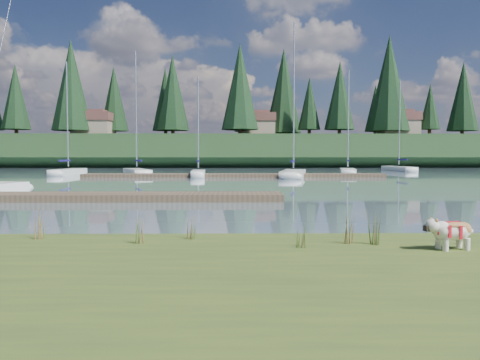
{
  "coord_description": "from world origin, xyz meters",
  "views": [
    {
      "loc": [
        1.99,
        -10.62,
        1.88
      ],
      "look_at": [
        2.12,
        -0.5,
        1.35
      ],
      "focal_mm": 35.0,
      "sensor_mm": 36.0,
      "label": 1
    }
  ],
  "objects": [
    {
      "name": "weed_4",
      "position": [
        3.11,
        -2.9,
        0.54
      ],
      "size": [
        0.17,
        0.14,
        0.45
      ],
      "color": "#475B23",
      "rests_on": "bank"
    },
    {
      "name": "conifer_2",
      "position": [
        -25.0,
        68.0,
        13.54
      ],
      "size": [
        6.6,
        6.6,
        16.05
      ],
      "color": "#382619",
      "rests_on": "ridge"
    },
    {
      "name": "weed_5",
      "position": [
        4.39,
        -2.68,
        0.63
      ],
      "size": [
        0.17,
        0.14,
        0.67
      ],
      "color": "#475B23",
      "rests_on": "bank"
    },
    {
      "name": "sailboat_bg_1",
      "position": [
        -7.78,
        35.9,
        0.33
      ],
      "size": [
        4.48,
        8.18,
        12.15
      ],
      "rotation": [
        0.0,
        0.0,
        1.95
      ],
      "color": "silver",
      "rests_on": "ground"
    },
    {
      "name": "ground",
      "position": [
        0.0,
        30.0,
        0.0
      ],
      "size": [
        200.0,
        200.0,
        0.0
      ],
      "primitive_type": "plane",
      "color": "gray",
      "rests_on": "ground"
    },
    {
      "name": "sailboat_bg_2",
      "position": [
        -1.17,
        31.17,
        0.34
      ],
      "size": [
        1.4,
        5.8,
        8.9
      ],
      "rotation": [
        0.0,
        0.0,
        1.62
      ],
      "color": "silver",
      "rests_on": "ground"
    },
    {
      "name": "dock_near",
      "position": [
        -4.0,
        9.0,
        0.15
      ],
      "size": [
        16.0,
        2.0,
        0.3
      ],
      "primitive_type": "cube",
      "color": "#4C3D2C",
      "rests_on": "ground"
    },
    {
      "name": "weed_2",
      "position": [
        4.0,
        -2.6,
        0.62
      ],
      "size": [
        0.17,
        0.14,
        0.64
      ],
      "color": "#475B23",
      "rests_on": "bank"
    },
    {
      "name": "house_1",
      "position": [
        6.0,
        71.0,
        7.31
      ],
      "size": [
        6.3,
        5.3,
        4.65
      ],
      "color": "gray",
      "rests_on": "ridge"
    },
    {
      "name": "mud_lip",
      "position": [
        0.0,
        -1.6,
        0.07
      ],
      "size": [
        60.0,
        0.5,
        0.14
      ],
      "primitive_type": "cube",
      "color": "#33281C",
      "rests_on": "ground"
    },
    {
      "name": "bank",
      "position": [
        0.0,
        -6.0,
        0.17
      ],
      "size": [
        60.0,
        9.0,
        0.35
      ],
      "primitive_type": "cube",
      "color": "#3F511E",
      "rests_on": "ground"
    },
    {
      "name": "weed_3",
      "position": [
        -1.6,
        -2.06,
        0.61
      ],
      "size": [
        0.17,
        0.14,
        0.61
      ],
      "color": "#475B23",
      "rests_on": "bank"
    },
    {
      "name": "conifer_6",
      "position": [
        28.0,
        68.0,
        13.99
      ],
      "size": [
        7.04,
        7.04,
        17.0
      ],
      "color": "#382619",
      "rests_on": "ridge"
    },
    {
      "name": "bulldog",
      "position": [
        5.53,
        -3.12,
        0.67
      ],
      "size": [
        0.87,
        0.44,
        0.51
      ],
      "rotation": [
        0.0,
        0.0,
        3.32
      ],
      "color": "silver",
      "rests_on": "bank"
    },
    {
      "name": "conifer_4",
      "position": [
        3.0,
        66.0,
        13.09
      ],
      "size": [
        6.16,
        6.16,
        15.1
      ],
      "color": "#382619",
      "rests_on": "ridge"
    },
    {
      "name": "sailboat_bg_3",
      "position": [
        7.39,
        31.24,
        0.32
      ],
      "size": [
        3.52,
        9.54,
        13.6
      ],
      "rotation": [
        0.0,
        0.0,
        1.39
      ],
      "color": "silver",
      "rests_on": "ground"
    },
    {
      "name": "conifer_7",
      "position": [
        42.0,
        71.0,
        12.19
      ],
      "size": [
        5.28,
        5.28,
        13.2
      ],
      "color": "#382619",
      "rests_on": "ridge"
    },
    {
      "name": "weed_1",
      "position": [
        1.18,
        -2.13,
        0.54
      ],
      "size": [
        0.17,
        0.14,
        0.46
      ],
      "color": "#475B23",
      "rests_on": "bank"
    },
    {
      "name": "dock_far",
      "position": [
        2.0,
        30.0,
        0.15
      ],
      "size": [
        26.0,
        2.2,
        0.3
      ],
      "primitive_type": "cube",
      "color": "#4C3D2C",
      "rests_on": "ground"
    },
    {
      "name": "sailboat_bg_4",
      "position": [
        13.5,
        36.5,
        0.33
      ],
      "size": [
        2.76,
        7.14,
        10.44
      ],
      "rotation": [
        0.0,
        0.0,
        1.37
      ],
      "color": "silver",
      "rests_on": "ground"
    },
    {
      "name": "house_2",
      "position": [
        30.0,
        69.0,
        7.31
      ],
      "size": [
        6.3,
        5.3,
        4.65
      ],
      "color": "gray",
      "rests_on": "ridge"
    },
    {
      "name": "ridge",
      "position": [
        0.0,
        73.0,
        2.5
      ],
      "size": [
        200.0,
        20.0,
        5.0
      ],
      "primitive_type": "cube",
      "color": "#1A3117",
      "rests_on": "ground"
    },
    {
      "name": "sailboat_bg_0",
      "position": [
        -14.24,
        36.06,
        0.32
      ],
      "size": [
        1.58,
        7.65,
        11.11
      ],
      "rotation": [
        0.0,
        0.0,
        1.56
      ],
      "color": "silver",
      "rests_on": "ground"
    },
    {
      "name": "conifer_5",
      "position": [
        15.0,
        70.0,
        10.83
      ],
      "size": [
        3.96,
        3.96,
        10.35
      ],
      "color": "#382619",
      "rests_on": "ridge"
    },
    {
      "name": "weed_0",
      "position": [
        0.4,
        -2.47,
        0.59
      ],
      "size": [
        0.17,
        0.14,
        0.56
      ],
      "color": "#475B23",
      "rests_on": "bank"
    },
    {
      "name": "sailboat_bg_5",
      "position": [
        21.84,
        46.13,
        0.32
      ],
      "size": [
        2.26,
        7.68,
        10.87
      ],
      "rotation": [
        0.0,
        0.0,
        1.67
      ],
      "color": "silver",
      "rests_on": "ground"
    },
    {
      "name": "house_0",
      "position": [
        -22.0,
        70.0,
        7.31
      ],
      "size": [
        6.3,
        5.3,
        4.65
      ],
      "color": "gray",
      "rests_on": "ridge"
    },
    {
      "name": "conifer_3",
      "position": [
        -10.0,
        72.0,
        11.74
      ],
      "size": [
        4.84,
        4.84,
        12.25
      ],
      "color": "#382619",
      "rests_on": "ridge"
    }
  ]
}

